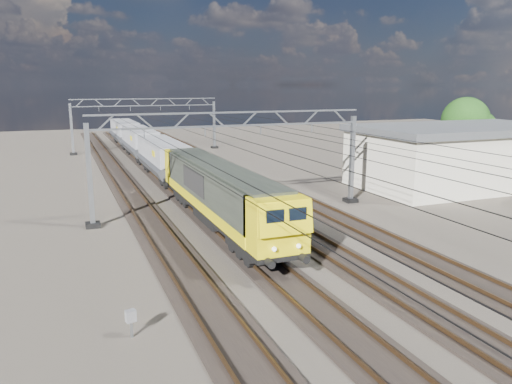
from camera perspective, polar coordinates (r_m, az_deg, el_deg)
name	(u,v)px	position (r m, az deg, el deg)	size (l,w,h in m)	color
ground	(255,228)	(31.58, -0.12, -4.16)	(160.00, 160.00, 0.00)	#2C2721
track_outer_west	(160,238)	(29.98, -10.90, -5.14)	(2.60, 140.00, 0.30)	black
track_loco	(225,230)	(30.91, -3.59, -4.41)	(2.60, 140.00, 0.30)	black
track_inner_east	(284,224)	(32.31, 3.19, -3.67)	(2.60, 140.00, 0.30)	black
track_outer_east	(338,218)	(34.13, 9.31, -2.95)	(2.60, 140.00, 0.30)	black
catenary_gantry_mid	(234,158)	(34.42, -2.57, 3.85)	(19.90, 0.90, 7.11)	#9AA1A8
catenary_gantry_far	(146,123)	(69.28, -12.43, 7.76)	(19.90, 0.90, 7.11)	#9AA1A8
overhead_wires	(216,127)	(37.99, -4.58, 7.40)	(12.03, 140.00, 0.53)	black
locomotive	(218,191)	(31.51, -4.35, 0.13)	(2.76, 21.10, 3.62)	black
hopper_wagon_lead	(163,156)	(48.48, -10.60, 4.07)	(3.38, 13.00, 3.25)	black
hopper_wagon_mid	(140,141)	(62.38, -13.15, 5.72)	(3.38, 13.00, 3.25)	black
hopper_wagon_third	(125,131)	(76.39, -14.77, 6.76)	(3.38, 13.00, 3.25)	black
trackside_cabinet	(131,317)	(18.80, -14.12, -13.70)	(0.40, 0.33, 1.05)	#9AA1A8
industrial_shed	(460,155)	(47.98, 22.33, 3.88)	(18.60, 10.60, 5.40)	silver
tree_far	(469,123)	(59.11, 23.16, 7.28)	(5.55, 5.15, 7.61)	#3A261A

